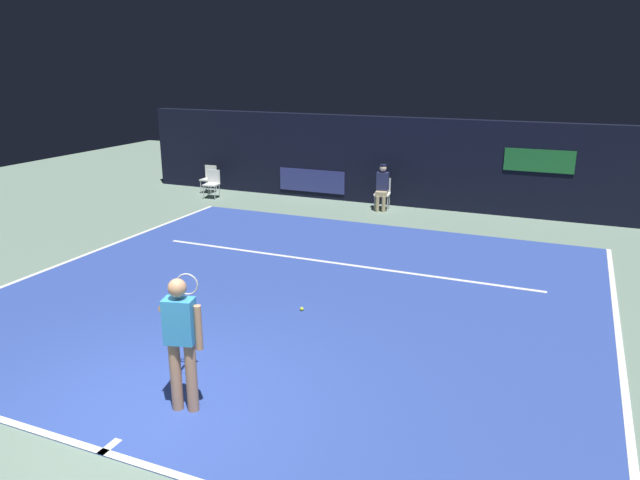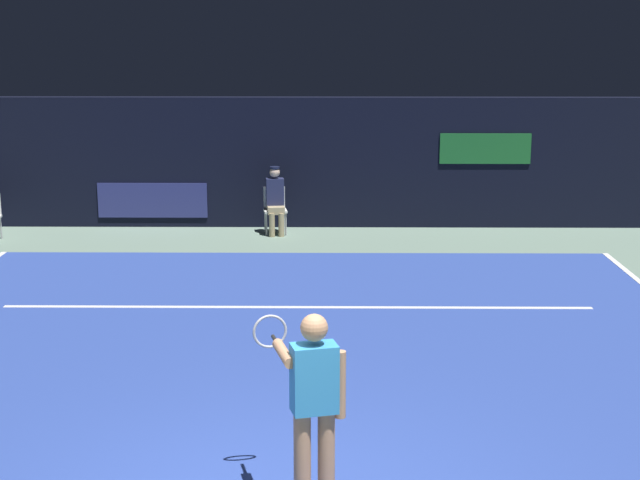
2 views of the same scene
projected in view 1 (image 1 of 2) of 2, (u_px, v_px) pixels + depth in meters
The scene contains 13 objects.
ground_plane at pixel (301, 293), 11.11m from camera, with size 34.24×34.24×0.00m, color slate.
court_surface at pixel (301, 293), 11.11m from camera, with size 10.82×10.40×0.01m, color #2D479E.
line_baseline at pixel (103, 452), 6.57m from camera, with size 10.82×0.10×0.01m, color white.
line_sideline_left at pixel (619, 344), 9.08m from camera, with size 0.10×10.40×0.01m, color white.
line_sideline_right at pixel (80, 257), 13.13m from camera, with size 0.10×10.40×0.01m, color white.
line_service at pixel (337, 263), 12.71m from camera, with size 8.44×0.10×0.01m, color white.
line_centre_mark at pixel (110, 447), 6.66m from camera, with size 0.10×0.30×0.01m, color white.
back_wall at pixel (410, 163), 17.46m from camera, with size 17.71×0.33×2.60m.
tennis_player at pixel (181, 336), 7.13m from camera, with size 0.80×0.93×1.73m.
line_judge_on_chair at pixel (382, 187), 17.15m from camera, with size 0.49×0.57×1.32m.
courtside_chair_near at pixel (209, 177), 19.50m from camera, with size 0.46×0.43×0.88m.
courtside_chair_far at pixel (212, 182), 18.72m from camera, with size 0.49×0.47×0.88m.
tennis_ball at pixel (302, 309), 10.29m from camera, with size 0.07×0.07×0.07m, color #CCE033.
Camera 1 is at (4.42, -5.17, 4.14)m, focal length 33.51 mm.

